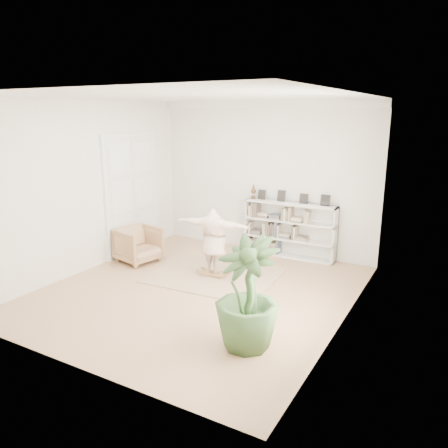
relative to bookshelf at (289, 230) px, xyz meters
The scene contains 9 objects.
floor 2.98m from the bookshelf, 104.79° to the right, with size 6.00×6.00×0.00m, color #A37A54.
room_shell 2.97m from the bookshelf, behind, with size 6.00×6.00×6.00m.
doors 3.84m from the bookshelf, 156.24° to the right, with size 0.09×1.78×2.92m.
bookshelf is the anchor object (origin of this frame).
armchair 3.52m from the bookshelf, 144.55° to the right, with size 0.85×0.88×0.80m, color tan.
rug 2.28m from the bookshelf, 113.50° to the right, with size 2.50×2.00×0.02m, color #A08567.
rocker_board 2.27m from the bookshelf, 113.50° to the right, with size 0.50×0.32×0.10m.
person 2.20m from the bookshelf, 113.50° to the right, with size 1.68×0.46×1.37m, color beige.
houseplant 4.32m from the bookshelf, 76.93° to the right, with size 0.93×0.93×1.66m, color #304E27.
Camera 1 is at (4.25, -6.57, 3.32)m, focal length 35.00 mm.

